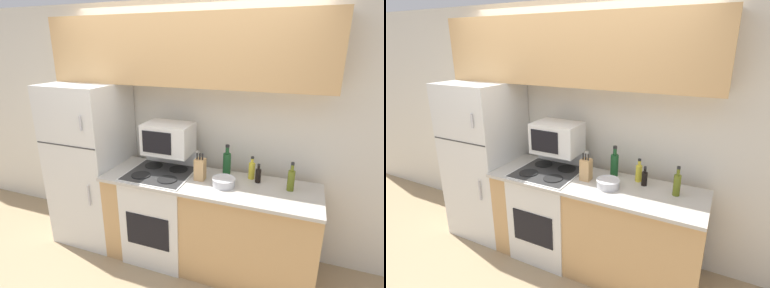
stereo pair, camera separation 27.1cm
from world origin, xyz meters
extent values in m
plane|color=tan|center=(0.00, 0.00, 0.00)|extent=(12.00, 12.00, 0.00)
cube|color=silver|center=(0.00, 0.74, 1.27)|extent=(8.00, 0.05, 2.55)
cube|color=tan|center=(0.36, 0.30, 0.45)|extent=(2.02, 0.60, 0.89)
cube|color=#BCB7AD|center=(0.36, 0.28, 0.91)|extent=(2.02, 0.64, 0.03)
cube|color=silver|center=(-1.01, 0.35, 0.88)|extent=(0.73, 0.71, 1.76)
cube|color=#383838|center=(-1.01, 0.00, 1.19)|extent=(0.71, 0.01, 0.01)
cylinder|color=#B7B7BC|center=(-0.77, -0.01, 1.44)|extent=(0.02, 0.02, 0.14)
cylinder|color=#B7B7BC|center=(-0.77, -0.01, 0.70)|extent=(0.02, 0.02, 0.22)
cube|color=tan|center=(0.00, 0.54, 2.07)|extent=(2.74, 0.35, 0.64)
cube|color=silver|center=(-0.13, 0.29, 0.47)|extent=(0.62, 0.60, 0.93)
cube|color=black|center=(-0.13, -0.02, 0.45)|extent=(0.45, 0.01, 0.34)
cube|color=#2D2D2D|center=(-0.13, 0.29, 0.93)|extent=(0.60, 0.58, 0.01)
cube|color=silver|center=(-0.13, 0.57, 1.01)|extent=(0.60, 0.06, 0.16)
cylinder|color=black|center=(-0.27, 0.15, 0.94)|extent=(0.19, 0.19, 0.01)
cylinder|color=black|center=(0.01, 0.15, 0.94)|extent=(0.19, 0.19, 0.01)
cylinder|color=black|center=(-0.27, 0.42, 0.94)|extent=(0.19, 0.19, 0.01)
cylinder|color=black|center=(0.01, 0.42, 0.94)|extent=(0.19, 0.19, 0.01)
cube|color=silver|center=(-0.09, 0.42, 1.25)|extent=(0.47, 0.32, 0.30)
cube|color=black|center=(-0.14, 0.25, 1.25)|extent=(0.30, 0.01, 0.21)
cube|color=tan|center=(0.28, 0.30, 1.02)|extent=(0.09, 0.10, 0.20)
cylinder|color=black|center=(0.26, 0.29, 1.16)|extent=(0.01, 0.01, 0.06)
cylinder|color=black|center=(0.28, 0.29, 1.16)|extent=(0.01, 0.01, 0.06)
cylinder|color=black|center=(0.31, 0.29, 1.16)|extent=(0.01, 0.01, 0.06)
cylinder|color=silver|center=(0.53, 0.24, 0.96)|extent=(0.20, 0.20, 0.07)
torus|color=silver|center=(0.53, 0.24, 0.99)|extent=(0.21, 0.21, 0.01)
cylinder|color=gold|center=(0.73, 0.49, 1.00)|extent=(0.06, 0.06, 0.15)
cylinder|color=gold|center=(0.73, 0.49, 1.10)|extent=(0.03, 0.03, 0.05)
cylinder|color=black|center=(0.73, 0.49, 1.13)|extent=(0.03, 0.03, 0.02)
cylinder|color=black|center=(0.80, 0.43, 0.99)|extent=(0.05, 0.05, 0.13)
cylinder|color=black|center=(0.80, 0.43, 1.07)|extent=(0.02, 0.02, 0.04)
cylinder|color=black|center=(0.80, 0.43, 1.10)|extent=(0.03, 0.03, 0.01)
cylinder|color=#194C23|center=(0.48, 0.51, 1.03)|extent=(0.08, 0.08, 0.21)
cylinder|color=#194C23|center=(0.48, 0.51, 1.17)|extent=(0.03, 0.03, 0.07)
cylinder|color=black|center=(0.48, 0.51, 1.21)|extent=(0.04, 0.04, 0.02)
cylinder|color=#5B6619|center=(1.09, 0.37, 1.01)|extent=(0.06, 0.06, 0.18)
cylinder|color=#5B6619|center=(1.09, 0.37, 1.13)|extent=(0.03, 0.03, 0.06)
cylinder|color=black|center=(1.09, 0.37, 1.17)|extent=(0.03, 0.03, 0.02)
camera|label=1|loc=(1.14, -2.13, 2.12)|focal=28.00mm
camera|label=2|loc=(1.39, -2.02, 2.12)|focal=28.00mm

